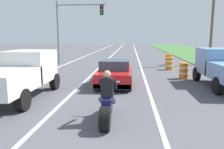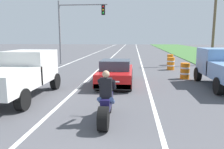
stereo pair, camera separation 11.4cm
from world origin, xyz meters
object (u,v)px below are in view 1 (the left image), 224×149
object	(u,v)px
pickup_truck_right_shoulder_light_blue	(224,66)
construction_barrel_nearest	(184,71)
construction_barrel_mid	(169,63)
construction_barrel_far	(168,60)
traffic_light_mast_near	(73,22)
sports_car_red	(115,73)
motorcycle_with_rider	(107,104)
pickup_truck_left_lane_white	(20,73)

from	to	relation	value
pickup_truck_right_shoulder_light_blue	construction_barrel_nearest	bearing A→B (deg)	123.59
construction_barrel_mid	construction_barrel_far	xyz separation A→B (m)	(0.44, 3.13, 0.00)
traffic_light_mast_near	sports_car_red	bearing A→B (deg)	-62.78
motorcycle_with_rider	pickup_truck_right_shoulder_light_blue	bearing A→B (deg)	44.43
sports_car_red	pickup_truck_right_shoulder_light_blue	size ratio (longest dim) A/B	0.90
pickup_truck_right_shoulder_light_blue	traffic_light_mast_near	xyz separation A→B (m)	(-10.40, 9.38, 2.90)
sports_car_red	construction_barrel_nearest	world-z (taller)	sports_car_red
construction_barrel_nearest	sports_car_red	bearing A→B (deg)	-154.27
pickup_truck_left_lane_white	traffic_light_mast_near	xyz separation A→B (m)	(-0.90, 12.34, 2.90)
motorcycle_with_rider	construction_barrel_mid	bearing A→B (deg)	71.94
motorcycle_with_rider	traffic_light_mast_near	world-z (taller)	traffic_light_mast_near
pickup_truck_right_shoulder_light_blue	construction_barrel_far	world-z (taller)	pickup_truck_right_shoulder_light_blue
construction_barrel_nearest	construction_barrel_mid	distance (m)	3.95
pickup_truck_left_lane_white	construction_barrel_mid	distance (m)	12.03
pickup_truck_left_lane_white	motorcycle_with_rider	bearing A→B (deg)	-31.93
motorcycle_with_rider	pickup_truck_left_lane_white	xyz separation A→B (m)	(-3.97, 2.47, 0.51)
motorcycle_with_rider	traffic_light_mast_near	size ratio (longest dim) A/B	0.37
pickup_truck_left_lane_white	traffic_light_mast_near	bearing A→B (deg)	94.17
pickup_truck_left_lane_white	construction_barrel_nearest	world-z (taller)	pickup_truck_left_lane_white
pickup_truck_right_shoulder_light_blue	traffic_light_mast_near	distance (m)	14.31
sports_car_red	traffic_light_mast_near	xyz separation A→B (m)	(-4.70, 9.13, 3.38)
construction_barrel_nearest	traffic_light_mast_near	bearing A→B (deg)	141.37
motorcycle_with_rider	construction_barrel_nearest	distance (m)	8.69
traffic_light_mast_near	construction_barrel_far	xyz separation A→B (m)	(9.10, -0.03, -3.50)
sports_car_red	pickup_truck_left_lane_white	bearing A→B (deg)	-139.82
sports_car_red	construction_barrel_nearest	size ratio (longest dim) A/B	4.30
traffic_light_mast_near	construction_barrel_nearest	distance (m)	11.92
construction_barrel_nearest	construction_barrel_far	size ratio (longest dim) A/B	1.00
pickup_truck_right_shoulder_light_blue	construction_barrel_far	xyz separation A→B (m)	(-1.31, 9.35, -0.60)
sports_car_red	construction_barrel_mid	size ratio (longest dim) A/B	4.30
sports_car_red	traffic_light_mast_near	world-z (taller)	traffic_light_mast_near
pickup_truck_left_lane_white	construction_barrel_far	xyz separation A→B (m)	(8.20, 12.31, -0.60)
pickup_truck_right_shoulder_light_blue	sports_car_red	bearing A→B (deg)	177.51
sports_car_red	construction_barrel_far	world-z (taller)	sports_car_red
pickup_truck_left_lane_white	construction_barrel_nearest	bearing A→B (deg)	33.19
pickup_truck_left_lane_white	traffic_light_mast_near	world-z (taller)	traffic_light_mast_near
construction_barrel_nearest	pickup_truck_left_lane_white	bearing A→B (deg)	-146.81
traffic_light_mast_near	pickup_truck_left_lane_white	bearing A→B (deg)	-85.83
sports_car_red	construction_barrel_far	size ratio (longest dim) A/B	4.30
construction_barrel_nearest	pickup_truck_right_shoulder_light_blue	bearing A→B (deg)	-56.41
construction_barrel_mid	construction_barrel_far	size ratio (longest dim) A/B	1.00
motorcycle_with_rider	construction_barrel_mid	world-z (taller)	motorcycle_with_rider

